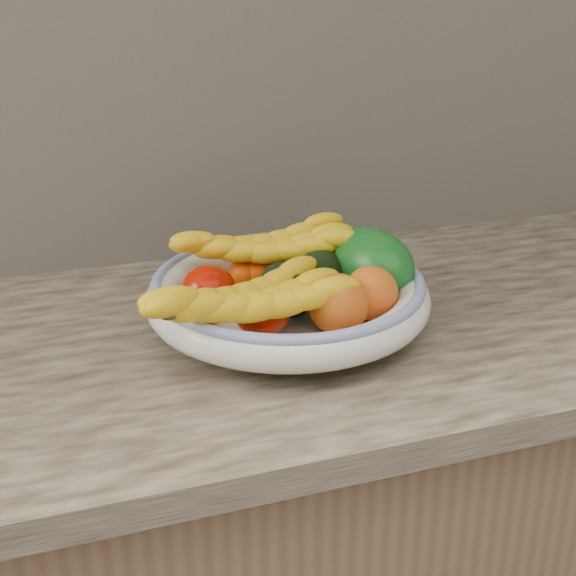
{
  "coord_description": "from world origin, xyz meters",
  "views": [
    {
      "loc": [
        -0.33,
        0.71,
        1.39
      ],
      "look_at": [
        0.0,
        1.66,
        0.96
      ],
      "focal_mm": 50.0,
      "sensor_mm": 36.0,
      "label": 1
    }
  ],
  "objects_px": {
    "fruit_bowl": "(288,296)",
    "green_mango": "(371,265)",
    "banana_bunch_back": "(263,251)",
    "banana_bunch_front": "(247,306)"
  },
  "relations": [
    {
      "from": "fruit_bowl",
      "to": "green_mango",
      "type": "relative_size",
      "value": 2.66
    },
    {
      "from": "green_mango",
      "to": "banana_bunch_back",
      "type": "height_order",
      "value": "green_mango"
    },
    {
      "from": "green_mango",
      "to": "banana_bunch_front",
      "type": "relative_size",
      "value": 0.49
    },
    {
      "from": "fruit_bowl",
      "to": "banana_bunch_back",
      "type": "height_order",
      "value": "banana_bunch_back"
    },
    {
      "from": "fruit_bowl",
      "to": "green_mango",
      "type": "bearing_deg",
      "value": 2.84
    },
    {
      "from": "green_mango",
      "to": "banana_bunch_back",
      "type": "bearing_deg",
      "value": 133.37
    },
    {
      "from": "banana_bunch_back",
      "to": "green_mango",
      "type": "bearing_deg",
      "value": -22.73
    },
    {
      "from": "banana_bunch_back",
      "to": "banana_bunch_front",
      "type": "height_order",
      "value": "banana_bunch_back"
    },
    {
      "from": "green_mango",
      "to": "banana_bunch_front",
      "type": "distance_m",
      "value": 0.23
    },
    {
      "from": "fruit_bowl",
      "to": "banana_bunch_back",
      "type": "xyz_separation_m",
      "value": [
        -0.01,
        0.08,
        0.04
      ]
    }
  ]
}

